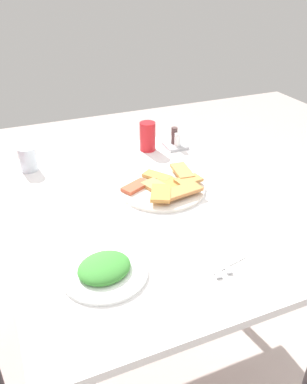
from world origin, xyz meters
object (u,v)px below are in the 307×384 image
(salad_plate_greens, at_px, (104,270))
(drinking_glass, at_px, (28,159))
(fork, at_px, (220,251))
(condiment_caddy, at_px, (176,142))
(dining_table, at_px, (148,228))
(pide_platter, at_px, (164,187))
(paper_napkin, at_px, (214,253))
(soda_can, at_px, (148,136))
(spoon, at_px, (209,254))

(salad_plate_greens, bearing_deg, drinking_glass, 8.20)
(fork, height_order, condiment_caddy, condiment_caddy)
(dining_table, xyz_separation_m, fork, (-0.30, -0.10, 0.09))
(pide_platter, bearing_deg, salad_plate_greens, 136.66)
(pide_platter, xyz_separation_m, condiment_caddy, (0.32, -0.20, 0.01))
(paper_napkin, bearing_deg, drinking_glass, 29.22)
(drinking_glass, relative_size, condiment_caddy, 1.01)
(dining_table, height_order, fork, fork)
(salad_plate_greens, relative_size, fork, 1.23)
(pide_platter, bearing_deg, soda_can, -12.80)
(fork, bearing_deg, salad_plate_greens, 98.89)
(dining_table, height_order, pide_platter, pide_platter)
(soda_can, distance_m, condiment_caddy, 0.13)
(drinking_glass, xyz_separation_m, condiment_caddy, (-0.02, -0.61, -0.02))
(spoon, bearing_deg, soda_can, 4.56)
(salad_plate_greens, distance_m, soda_can, 0.78)
(pide_platter, height_order, soda_can, soda_can)
(fork, bearing_deg, drinking_glass, 46.22)
(soda_can, relative_size, spoon, 0.64)
(salad_plate_greens, bearing_deg, fork, -97.02)
(pide_platter, xyz_separation_m, spoon, (-0.37, 0.03, -0.01))
(condiment_caddy, bearing_deg, paper_napkin, 162.97)
(dining_table, height_order, drinking_glass, drinking_glass)
(drinking_glass, height_order, condiment_caddy, drinking_glass)
(paper_napkin, bearing_deg, soda_can, -7.22)
(paper_napkin, bearing_deg, pide_platter, -2.04)
(paper_napkin, height_order, spoon, spoon)
(spoon, relative_size, condiment_caddy, 2.07)
(pide_platter, bearing_deg, spoon, 175.20)
(dining_table, height_order, salad_plate_greens, salad_plate_greens)
(fork, relative_size, spoon, 0.97)
(dining_table, bearing_deg, paper_napkin, -165.08)
(soda_can, height_order, drinking_glass, soda_can)
(soda_can, relative_size, fork, 0.66)
(paper_napkin, bearing_deg, spoon, 90.00)
(paper_napkin, distance_m, fork, 0.02)
(dining_table, distance_m, salad_plate_greens, 0.35)
(fork, xyz_separation_m, condiment_caddy, (0.69, -0.19, 0.02))
(dining_table, xyz_separation_m, condiment_caddy, (0.39, -0.29, 0.11))
(salad_plate_greens, height_order, fork, salad_plate_greens)
(soda_can, xyz_separation_m, drinking_glass, (0.00, 0.49, -0.01))
(pide_platter, height_order, spoon, pide_platter)
(dining_table, relative_size, soda_can, 8.65)
(dining_table, xyz_separation_m, salad_plate_greens, (-0.26, 0.22, 0.10))
(salad_plate_greens, relative_size, spoon, 1.18)
(soda_can, bearing_deg, fork, 174.21)
(fork, bearing_deg, soda_can, 10.12)
(drinking_glass, bearing_deg, condiment_caddy, -92.08)
(dining_table, relative_size, fork, 5.74)
(fork, xyz_separation_m, spoon, (0.00, 0.04, 0.00))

